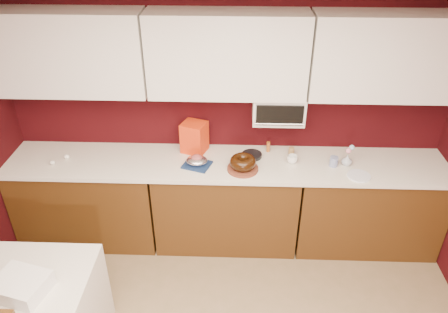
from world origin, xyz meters
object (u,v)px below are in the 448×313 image
blue_jar (334,162)px  flower_vase (347,160)px  coffee_mug (292,159)px  foil_ham_nest (197,160)px  bundt_cake (243,162)px  toaster_oven (278,107)px  newspaper_stack (21,286)px  pandoro_box (194,137)px

blue_jar → flower_vase: size_ratio=0.80×
coffee_mug → foil_ham_nest: bearing=-174.8°
bundt_cake → flower_vase: 0.94m
toaster_oven → blue_jar: size_ratio=5.04×
toaster_oven → newspaper_stack: toaster_oven is taller
flower_vase → bundt_cake: bearing=-172.9°
foil_ham_nest → flower_vase: (1.34, 0.06, 0.00)m
bundt_cake → newspaper_stack: bearing=-138.3°
pandoro_box → newspaper_stack: 1.90m
pandoro_box → flower_vase: bearing=12.2°
toaster_oven → foil_ham_nest: bearing=-161.8°
coffee_mug → toaster_oven: bearing=132.4°
bundt_cake → blue_jar: (0.81, 0.10, -0.04)m
coffee_mug → bundt_cake: bearing=-163.4°
toaster_oven → coffee_mug: bearing=-47.6°
bundt_cake → blue_jar: size_ratio=2.58×
foil_ham_nest → flower_vase: flower_vase is taller
foil_ham_nest → pandoro_box: pandoro_box is taller
pandoro_box → flower_vase: size_ratio=2.60×
coffee_mug → blue_jar: size_ratio=1.00×
newspaper_stack → bundt_cake: bearing=41.7°
foil_ham_nest → coffee_mug: (0.85, 0.08, -0.01)m
toaster_oven → blue_jar: bearing=-20.8°
toaster_oven → bundt_cake: toaster_oven is taller
flower_vase → newspaper_stack: flower_vase is taller
toaster_oven → blue_jar: (0.51, -0.19, -0.43)m
foil_ham_nest → blue_jar: size_ratio=2.11×
bundt_cake → pandoro_box: pandoro_box is taller
toaster_oven → bundt_cake: size_ratio=1.95×
newspaper_stack → blue_jar: bearing=31.5°
bundt_cake → foil_ham_nest: (-0.41, 0.05, -0.03)m
blue_jar → newspaper_stack: blue_jar is taller
flower_vase → blue_jar: bearing=-170.7°
flower_vase → coffee_mug: bearing=178.0°
toaster_oven → bundt_cake: bearing=-136.4°
bundt_cake → pandoro_box: bearing=145.1°
blue_jar → newspaper_stack: bearing=-148.5°
toaster_oven → newspaper_stack: (-1.75, -1.57, -0.57)m
bundt_cake → flower_vase: bundt_cake is taller
toaster_oven → newspaper_stack: 2.42m
pandoro_box → coffee_mug: size_ratio=3.24×
foil_ham_nest → newspaper_stack: bearing=-127.7°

